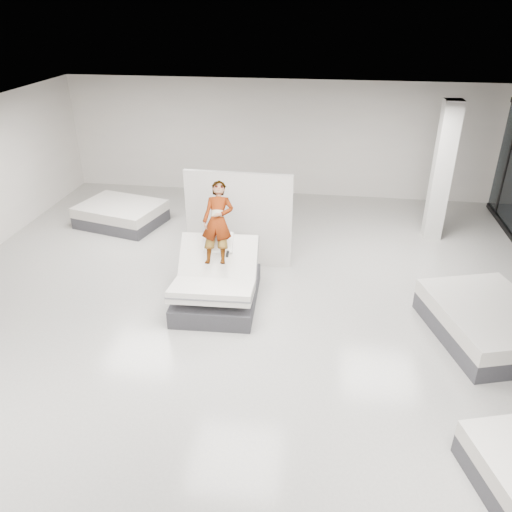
# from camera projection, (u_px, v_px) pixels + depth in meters

# --- Properties ---
(room) EXTENTS (14.00, 14.04, 3.20)m
(room) POSITION_uv_depth(u_px,v_px,m) (231.00, 249.00, 7.83)
(room) COLOR #B4B2AA
(room) RESTS_ON ground
(hero_bed) EXTENTS (1.54, 1.99, 1.27)m
(hero_bed) POSITION_uv_depth(u_px,v_px,m) (217.00, 285.00, 9.23)
(hero_bed) COLOR #38383D
(hero_bed) RESTS_ON floor
(person) EXTENTS (0.62, 1.50, 1.16)m
(person) POSITION_uv_depth(u_px,v_px,m) (218.00, 237.00, 9.14)
(person) COLOR slate
(person) RESTS_ON hero_bed
(remote) EXTENTS (0.06, 0.14, 0.08)m
(remote) POSITION_uv_depth(u_px,v_px,m) (227.00, 254.00, 8.89)
(remote) COLOR black
(remote) RESTS_ON person
(divider_panel) EXTENTS (2.23, 0.16, 2.03)m
(divider_panel) POSITION_uv_depth(u_px,v_px,m) (238.00, 219.00, 10.36)
(divider_panel) COLOR silver
(divider_panel) RESTS_ON floor
(flat_bed_right_far) EXTENTS (2.17, 2.52, 0.59)m
(flat_bed_right_far) POSITION_uv_depth(u_px,v_px,m) (488.00, 323.00, 8.32)
(flat_bed_right_far) COLOR #38383D
(flat_bed_right_far) RESTS_ON floor
(flat_bed_left_far) EXTENTS (2.24, 1.89, 0.54)m
(flat_bed_left_far) POSITION_uv_depth(u_px,v_px,m) (121.00, 214.00, 12.55)
(flat_bed_left_far) COLOR #38383D
(flat_bed_left_far) RESTS_ON floor
(column) EXTENTS (0.40, 0.40, 3.20)m
(column) POSITION_uv_depth(u_px,v_px,m) (442.00, 172.00, 11.28)
(column) COLOR beige
(column) RESTS_ON floor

